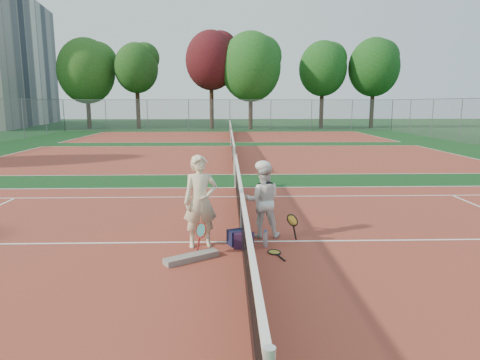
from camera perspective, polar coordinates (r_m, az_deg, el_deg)
name	(u,v)px	position (r m, az deg, el deg)	size (l,w,h in m)	color
ground	(242,242)	(8.54, 0.22, -8.25)	(130.00, 130.00, 0.00)	#0E3614
court_main	(242,242)	(8.54, 0.22, -8.23)	(23.77, 10.97, 0.01)	maroon
court_far_a	(233,157)	(21.77, -0.98, 3.11)	(23.77, 10.97, 0.01)	maroon
court_far_b	(231,136)	(35.20, -1.27, 5.85)	(23.77, 10.97, 0.01)	maroon
net_main	(242,217)	(8.39, 0.22, -4.95)	(0.10, 10.98, 1.02)	black
net_far_a	(233,147)	(21.71, -0.99, 4.44)	(0.10, 10.98, 1.02)	black
net_far_b	(230,130)	(35.16, -1.28, 6.67)	(0.10, 10.98, 1.02)	black
fence_back	(230,115)	(42.11, -1.36, 8.62)	(32.00, 0.06, 3.00)	slate
player_a	(200,202)	(8.09, -5.30, -2.87)	(0.64, 0.42, 1.76)	beige
player_b	(263,201)	(8.69, 3.04, -2.76)	(0.73, 0.57, 1.51)	white
racket_red	(201,239)	(7.82, -5.22, -7.82)	(0.20, 0.27, 0.58)	maroon
racket_black_held	(292,228)	(8.52, 6.96, -6.37)	(0.25, 0.27, 0.57)	black
racket_spare	(274,252)	(7.96, 4.57, -9.57)	(0.60, 0.27, 0.03)	black
sports_bag_navy	(238,237)	(8.35, -0.28, -7.64)	(0.37, 0.25, 0.29)	black
sports_bag_purple	(244,241)	(8.15, 0.55, -8.09)	(0.36, 0.25, 0.29)	#25102C
net_cover_canvas	(192,257)	(7.62, -6.47, -10.23)	(1.00, 0.23, 0.11)	slate
water_bottle	(265,239)	(8.23, 3.41, -7.90)	(0.09, 0.09, 0.30)	silver
tree_back_0	(86,71)	(48.74, -19.83, 13.50)	(5.89, 5.89, 9.36)	#382314
tree_back_1	(136,68)	(46.74, -13.65, 14.27)	(4.46, 4.46, 8.80)	#382314
tree_back_maroon	(211,61)	(45.38, -3.87, 15.59)	(5.23, 5.23, 9.98)	#382314
tree_back_3	(251,67)	(44.84, 1.45, 14.84)	(6.12, 6.12, 9.82)	#382314
tree_back_4	(323,69)	(47.71, 10.98, 14.35)	(5.05, 5.05, 9.19)	#382314
tree_back_5	(374,67)	(48.99, 17.44, 14.13)	(5.36, 5.36, 9.50)	#382314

